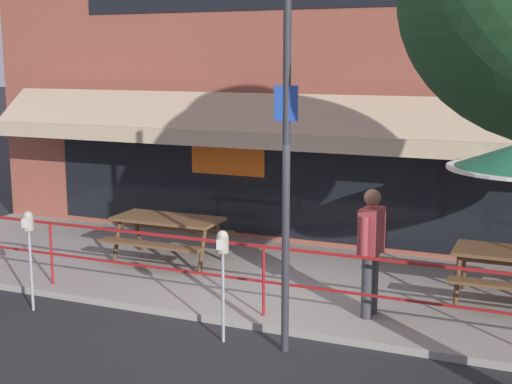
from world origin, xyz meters
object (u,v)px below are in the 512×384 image
Objects in this scene: pedestrian_walking at (371,246)px; parking_meter_near at (29,230)px; picnic_table_left at (168,227)px; parking_meter_far at (223,252)px; street_sign_pole at (286,178)px.

pedestrian_walking is 4.64m from parking_meter_near.
picnic_table_left is 3.39m from parking_meter_far.
picnic_table_left is at bearing 131.45° from parking_meter_far.
street_sign_pole is at bearing -39.36° from picnic_table_left.
street_sign_pole is at bearing 2.53° from parking_meter_far.
pedestrian_walking is 1.20× the size of parking_meter_far.
picnic_table_left is 1.05× the size of pedestrian_walking.
parking_meter_near is 3.86m from street_sign_pole.
pedestrian_walking reaches higher than picnic_table_left.
parking_meter_near is (-4.43, -1.37, 0.09)m from pedestrian_walking.
street_sign_pole is at bearing 0.95° from parking_meter_near.
parking_meter_far is at bearing 0.52° from parking_meter_near.
street_sign_pole reaches higher than parking_meter_far.
parking_meter_far is (2.22, -2.52, 0.44)m from picnic_table_left.
picnic_table_left is 3.92m from pedestrian_walking.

